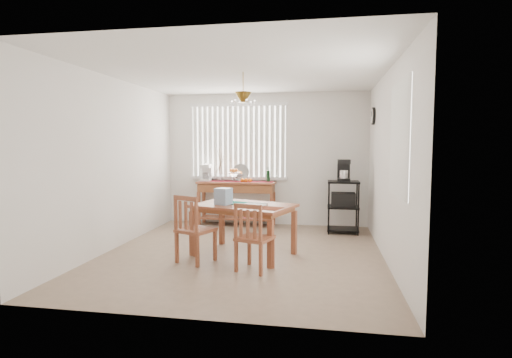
% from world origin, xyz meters
% --- Properties ---
extents(ground, '(4.00, 4.50, 0.01)m').
position_xyz_m(ground, '(0.00, 0.00, -0.01)').
color(ground, gray).
extents(room_shell, '(4.20, 4.70, 2.70)m').
position_xyz_m(room_shell, '(0.00, 0.02, 1.69)').
color(room_shell, white).
rests_on(room_shell, ground).
extents(sideboard, '(1.54, 0.43, 0.87)m').
position_xyz_m(sideboard, '(-0.53, 2.01, 0.65)').
color(sideboard, brown).
rests_on(sideboard, ground).
extents(sideboard_items, '(1.46, 0.36, 0.66)m').
position_xyz_m(sideboard_items, '(-0.79, 2.03, 1.00)').
color(sideboard_items, maroon).
rests_on(sideboard_items, sideboard).
extents(wire_cart, '(0.55, 0.44, 0.94)m').
position_xyz_m(wire_cart, '(1.50, 1.67, 0.57)').
color(wire_cart, black).
rests_on(wire_cart, ground).
extents(cart_items, '(0.22, 0.27, 0.39)m').
position_xyz_m(cart_items, '(1.50, 1.68, 1.12)').
color(cart_items, black).
rests_on(cart_items, wire_cart).
extents(dining_table, '(1.58, 1.28, 0.73)m').
position_xyz_m(dining_table, '(0.02, -0.06, 0.65)').
color(dining_table, brown).
rests_on(dining_table, ground).
extents(table_items, '(1.02, 0.80, 0.24)m').
position_xyz_m(table_items, '(-0.14, -0.13, 0.82)').
color(table_items, '#147261').
rests_on(table_items, dining_table).
extents(chair_left, '(0.56, 0.56, 0.92)m').
position_xyz_m(chair_left, '(-0.56, -0.54, 0.45)').
color(chair_left, brown).
rests_on(chair_left, ground).
extents(chair_right, '(0.51, 0.51, 0.87)m').
position_xyz_m(chair_right, '(0.29, -0.78, 0.43)').
color(chair_right, brown).
rests_on(chair_right, ground).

